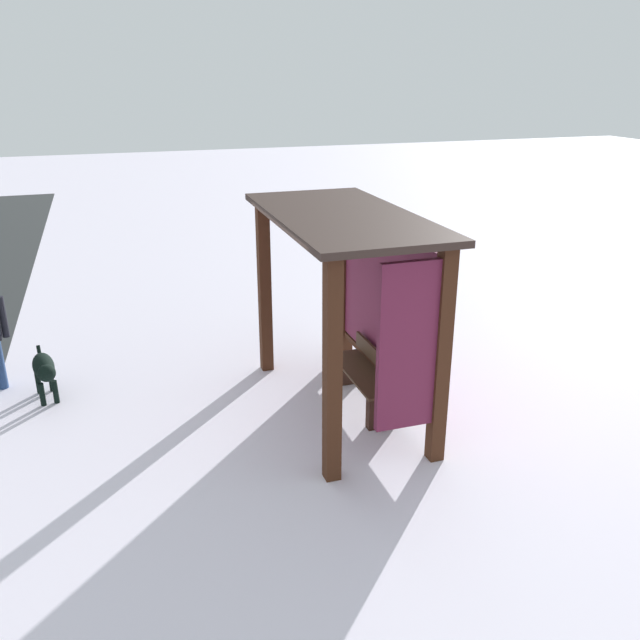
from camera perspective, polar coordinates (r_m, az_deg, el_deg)
The scene contains 4 objects.
ground_plane at distance 8.57m, azimuth 1.72°, elevation -7.58°, with size 60.00×60.00×0.00m, color white.
bus_shelter at distance 7.87m, azimuth 3.74°, elevation 3.44°, with size 3.26×1.59×2.54m.
bench_left_inside at distance 8.52m, azimuth 3.92°, elevation -5.17°, with size 1.45×0.42×0.74m.
dog at distance 9.28m, azimuth -22.86°, elevation -3.95°, with size 0.93×0.37×0.63m.
Camera 1 is at (7.08, -2.59, 4.08)m, focal length 36.80 mm.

